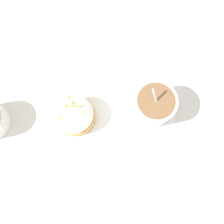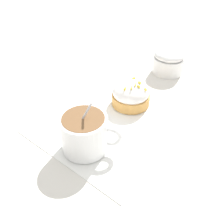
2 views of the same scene
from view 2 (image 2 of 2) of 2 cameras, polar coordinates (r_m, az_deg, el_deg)
ground_plane at (r=0.55m, az=-0.34°, el=-2.63°), size 3.00×3.00×0.00m
paper_napkin at (r=0.55m, az=-0.34°, el=-2.51°), size 0.29×0.28×0.00m
coffee_cup at (r=0.48m, az=-5.89°, el=-4.35°), size 0.09×0.11×0.10m
frosted_pastry at (r=0.59m, az=4.13°, el=3.83°), size 0.09×0.09×0.06m
sugar_bowl at (r=0.74m, az=12.23°, el=10.81°), size 0.08×0.08×0.07m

